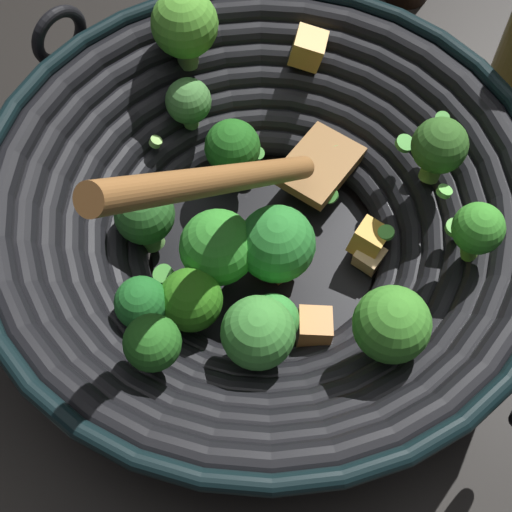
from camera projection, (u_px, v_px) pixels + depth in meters
The scene contains 2 objects.
ground_plane at pixel (264, 257), 0.61m from camera, with size 4.00×4.00×0.00m, color black.
wok at pixel (264, 214), 0.55m from camera, with size 0.46×0.43×0.26m.
Camera 1 is at (0.24, -0.18, 0.53)m, focal length 51.13 mm.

